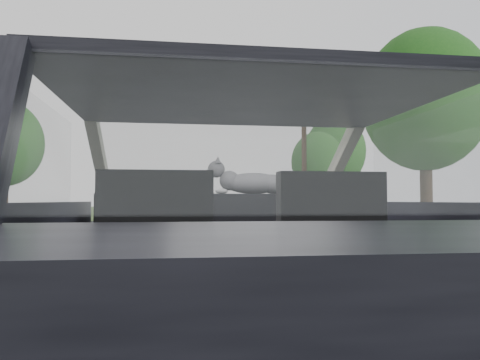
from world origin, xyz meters
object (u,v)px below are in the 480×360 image
object	(u,v)px
other_car	(196,205)
highway_sign	(341,196)
subject_car	(234,244)
utility_pole	(304,144)
cat	(254,182)

from	to	relation	value
other_car	highway_sign	xyz separation A→B (m)	(6.40, -4.40, 0.45)
subject_car	highway_sign	distance (m)	19.35
subject_car	utility_pole	world-z (taller)	utility_pole
utility_pole	highway_sign	bearing A→B (deg)	-51.04
cat	highway_sign	world-z (taller)	highway_sign
subject_car	other_car	bearing A→B (deg)	87.76
other_car	utility_pole	bearing A→B (deg)	-38.93
subject_car	cat	size ratio (longest dim) A/B	7.28
highway_sign	utility_pole	distance (m)	3.28
cat	utility_pole	size ratio (longest dim) A/B	0.07
other_car	utility_pole	xyz separation A→B (m)	(5.12, -2.82, 3.02)
highway_sign	other_car	bearing A→B (deg)	150.84
other_car	cat	bearing A→B (deg)	-101.87
other_car	utility_pole	distance (m)	6.58
subject_car	highway_sign	size ratio (longest dim) A/B	1.74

